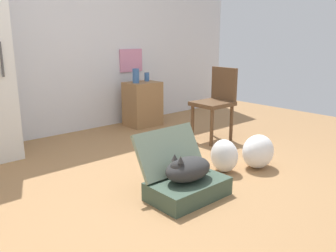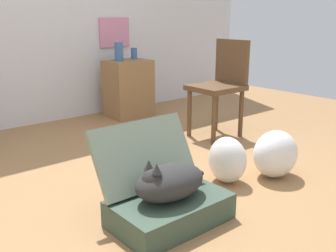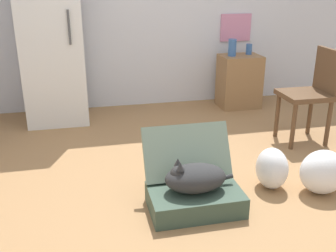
# 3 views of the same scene
# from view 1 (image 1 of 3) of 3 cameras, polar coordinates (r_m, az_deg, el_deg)

# --- Properties ---
(ground_plane) EXTENTS (7.68, 7.68, 0.00)m
(ground_plane) POSITION_cam_1_polar(r_m,az_deg,el_deg) (3.39, 0.77, -8.63)
(ground_plane) COLOR #9E7247
(ground_plane) RESTS_ON ground
(wall_back) EXTENTS (6.40, 0.15, 2.60)m
(wall_back) POSITION_cam_1_polar(r_m,az_deg,el_deg) (5.02, -17.29, 13.50)
(wall_back) COLOR silver
(wall_back) RESTS_ON ground
(suitcase_base) EXTENTS (0.66, 0.42, 0.16)m
(suitcase_base) POSITION_cam_1_polar(r_m,az_deg,el_deg) (3.01, 3.24, -10.11)
(suitcase_base) COLOR #384C3D
(suitcase_base) RESTS_ON ground
(suitcase_lid) EXTENTS (0.66, 0.23, 0.39)m
(suitcase_lid) POSITION_cam_1_polar(r_m,az_deg,el_deg) (3.07, 0.23, -4.15)
(suitcase_lid) COLOR gray
(suitcase_lid) RESTS_ON suitcase_base
(cat) EXTENTS (0.52, 0.28, 0.25)m
(cat) POSITION_cam_1_polar(r_m,az_deg,el_deg) (2.93, 3.16, -6.97)
(cat) COLOR #2D2D2D
(cat) RESTS_ON suitcase_base
(plastic_bag_white) EXTENTS (0.24, 0.29, 0.33)m
(plastic_bag_white) POSITION_cam_1_polar(r_m,az_deg,el_deg) (3.56, 9.11, -4.79)
(plastic_bag_white) COLOR white
(plastic_bag_white) RESTS_ON ground
(plastic_bag_clear) EXTENTS (0.36, 0.30, 0.35)m
(plastic_bag_clear) POSITION_cam_1_polar(r_m,az_deg,el_deg) (3.73, 14.39, -4.02)
(plastic_bag_clear) COLOR white
(plastic_bag_clear) RESTS_ON ground
(side_table) EXTENTS (0.50, 0.38, 0.66)m
(side_table) POSITION_cam_1_polar(r_m,az_deg,el_deg) (5.32, -4.14, 3.58)
(side_table) COLOR olive
(side_table) RESTS_ON ground
(vase_tall) EXTENTS (0.10, 0.10, 0.21)m
(vase_tall) POSITION_cam_1_polar(r_m,az_deg,el_deg) (5.17, -5.24, 8.11)
(vase_tall) COLOR #38609E
(vase_tall) RESTS_ON side_table
(vase_short) EXTENTS (0.07, 0.07, 0.13)m
(vase_short) POSITION_cam_1_polar(r_m,az_deg,el_deg) (5.37, -3.46, 7.97)
(vase_short) COLOR #38609E
(vase_short) RESTS_ON side_table
(chair) EXTENTS (0.47, 0.42, 0.93)m
(chair) POSITION_cam_1_polar(r_m,az_deg,el_deg) (4.57, 7.83, 4.13)
(chair) COLOR brown
(chair) RESTS_ON ground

